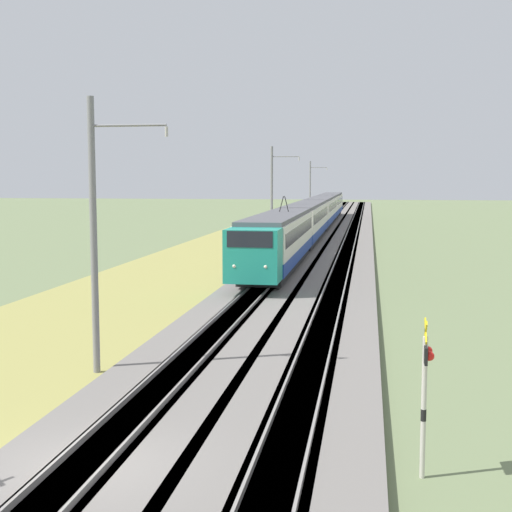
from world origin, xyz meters
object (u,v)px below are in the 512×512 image
(passenger_train, at_px, (315,214))
(catenary_mast_mid, at_px, (272,197))
(crossing_signal_far, at_px, (425,382))
(catenary_mast_near, at_px, (95,234))
(catenary_mast_far, at_px, (310,191))

(passenger_train, xyz_separation_m, catenary_mast_mid, (-15.38, 2.63, 2.31))
(crossing_signal_far, bearing_deg, catenary_mast_near, 146.66)
(catenary_mast_mid, bearing_deg, crossing_signal_far, -168.55)
(catenary_mast_far, bearing_deg, catenary_mast_near, 180.00)
(crossing_signal_far, bearing_deg, catenary_mast_far, 96.19)
(crossing_signal_far, height_order, catenary_mast_mid, catenary_mast_mid)
(catenary_mast_mid, relative_size, catenary_mast_far, 1.04)
(catenary_mast_mid, xyz_separation_m, catenary_mast_far, (41.31, -0.00, -0.16))
(catenary_mast_mid, bearing_deg, catenary_mast_far, -0.00)
(catenary_mast_near, relative_size, catenary_mast_mid, 0.97)
(catenary_mast_near, relative_size, catenary_mast_far, 1.00)
(passenger_train, relative_size, crossing_signal_far, 25.26)
(catenary_mast_mid, height_order, catenary_mast_far, catenary_mast_mid)
(passenger_train, distance_m, catenary_mast_far, 26.15)
(catenary_mast_near, bearing_deg, passenger_train, -2.65)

